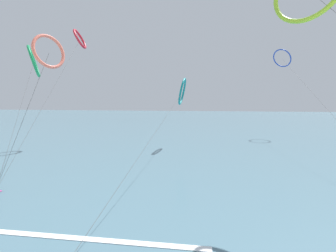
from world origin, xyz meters
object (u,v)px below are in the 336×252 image
object	(u,v)px
kite_coral	(49,52)
kite_emerald	(34,61)
kite_teal	(182,92)
kite_crimson	(80,39)
kite_cobalt	(282,58)

from	to	relation	value
kite_coral	kite_emerald	bearing A→B (deg)	65.63
kite_teal	kite_coral	bearing A→B (deg)	-28.45
kite_teal	kite_crimson	bearing A→B (deg)	-90.92
kite_crimson	kite_emerald	size ratio (longest dim) A/B	1.50
kite_crimson	kite_teal	world-z (taller)	kite_crimson
kite_cobalt	kite_teal	world-z (taller)	kite_cobalt
kite_emerald	kite_teal	world-z (taller)	kite_emerald
kite_crimson	kite_coral	bearing A→B (deg)	-168.36
kite_crimson	kite_coral	size ratio (longest dim) A/B	1.90
kite_emerald	kite_cobalt	bearing A→B (deg)	-88.55
kite_teal	kite_coral	world-z (taller)	kite_coral
kite_cobalt	kite_crimson	bearing A→B (deg)	70.85
kite_emerald	kite_teal	bearing A→B (deg)	-98.38
kite_cobalt	kite_teal	distance (m)	28.45
kite_coral	kite_cobalt	bearing A→B (deg)	-15.02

